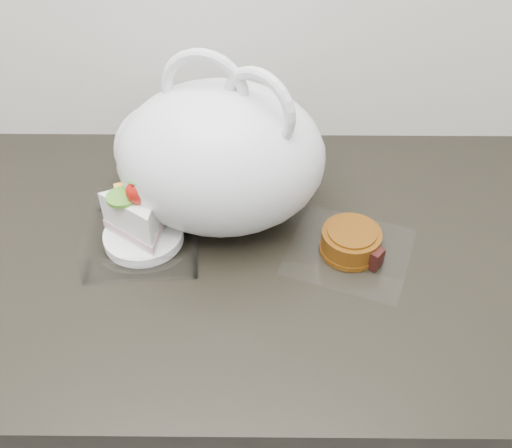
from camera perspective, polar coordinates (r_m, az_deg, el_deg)
counter at (r=1.27m, az=-7.92°, el=-16.50°), size 2.04×0.64×0.90m
cake_tray at (r=0.90m, az=-11.35°, el=-0.14°), size 0.18×0.18×0.13m
mooncake_wrap at (r=0.89m, az=9.51°, el=-1.97°), size 0.23×0.23×0.04m
plastic_bag at (r=0.89m, az=-4.53°, el=6.87°), size 0.40×0.36×0.29m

